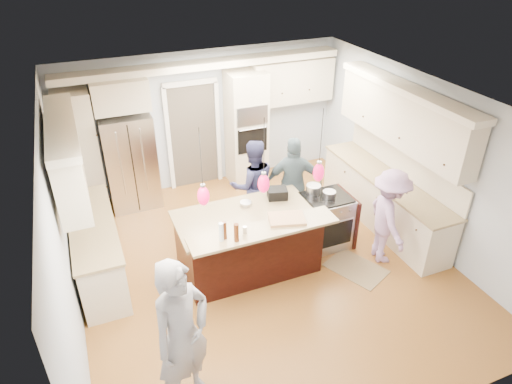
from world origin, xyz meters
TOP-DOWN VIEW (x-y plane):
  - ground_plane at (0.00, 0.00)m, footprint 6.00×6.00m
  - room_shell at (0.00, 0.00)m, footprint 5.54×6.04m
  - refrigerator at (-1.55, 2.64)m, footprint 0.90×0.70m
  - oven_column at (0.75, 2.67)m, footprint 0.72×0.69m
  - back_upper_cabinets at (-0.75, 2.76)m, footprint 5.30×0.61m
  - right_counter_run at (2.44, 0.30)m, footprint 0.64×3.10m
  - left_cabinets at (-2.44, 0.80)m, footprint 0.64×2.30m
  - kitchen_island at (-0.25, 0.07)m, footprint 2.10×1.46m
  - island_range at (1.16, 0.15)m, footprint 0.82×0.71m
  - pendant_lights at (-0.25, -0.51)m, footprint 1.75×0.15m
  - person_bar_end at (-1.72, -1.80)m, footprint 0.84×0.73m
  - person_far_left at (0.25, 1.08)m, footprint 0.86×0.70m
  - person_far_right at (0.90, 0.85)m, footprint 1.06×0.70m
  - person_range_side at (1.82, -0.55)m, footprint 0.82×1.13m
  - floor_rug at (1.29, -0.64)m, footprint 0.91×1.05m
  - water_bottle at (-0.87, -0.57)m, footprint 0.07×0.07m
  - beer_bottle_a at (-0.81, -0.54)m, footprint 0.08×0.08m
  - beer_bottle_b at (-0.69, -0.66)m, footprint 0.07×0.07m
  - beer_bottle_c at (-0.86, -0.56)m, footprint 0.08×0.08m
  - drink_can at (-0.53, -0.54)m, footprint 0.07×0.07m
  - cutting_board at (0.13, -0.47)m, footprint 0.58×0.48m
  - pot_large at (0.99, 0.34)m, footprint 0.24×0.24m
  - pot_small at (1.16, 0.12)m, footprint 0.21×0.21m

SIDE VIEW (x-z plane):
  - ground_plane at x=0.00m, z-range 0.00..0.00m
  - floor_rug at x=1.29m, z-range 0.00..0.01m
  - island_range at x=1.16m, z-range 0.00..0.92m
  - kitchen_island at x=-0.25m, z-range -0.07..1.05m
  - person_range_side at x=1.82m, z-range 0.00..1.58m
  - person_far_left at x=0.25m, z-range 0.00..1.65m
  - person_far_right at x=0.90m, z-range 0.00..1.68m
  - refrigerator at x=-1.55m, z-range 0.00..1.80m
  - person_bar_end at x=-1.72m, z-range 0.00..1.92m
  - pot_small at x=1.16m, z-range 0.92..1.02m
  - pot_large at x=0.99m, z-range 0.92..1.06m
  - right_counter_run at x=2.44m, z-range -0.20..2.31m
  - left_cabinets at x=-2.44m, z-range -0.20..2.31m
  - cutting_board at x=0.13m, z-range 1.12..1.16m
  - oven_column at x=0.75m, z-range 0.00..2.30m
  - drink_can at x=-0.53m, z-range 1.12..1.23m
  - beer_bottle_a at x=-0.81m, z-range 1.12..1.38m
  - beer_bottle_c at x=-0.86m, z-range 1.12..1.38m
  - beer_bottle_b at x=-0.69m, z-range 1.12..1.38m
  - water_bottle at x=-0.87m, z-range 1.12..1.39m
  - back_upper_cabinets at x=-0.75m, z-range 0.40..2.94m
  - pendant_lights at x=-0.25m, z-range 1.29..2.32m
  - room_shell at x=0.00m, z-range 0.46..3.18m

